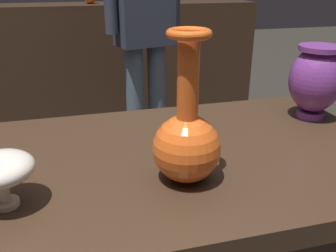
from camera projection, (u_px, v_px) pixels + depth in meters
name	position (u px, v px, depth m)	size (l,w,h in m)	color
back_display_shelf	(95.00, 67.00, 2.94)	(2.60, 0.40, 0.99)	#382619
vase_centerpiece	(187.00, 139.00, 0.73)	(0.14, 0.14, 0.31)	#E55B1E
vase_tall_behind	(316.00, 79.00, 1.05)	(0.15, 0.15, 0.22)	#7A388E
vase_left_accent	(0.00, 170.00, 0.65)	(0.12, 0.12, 0.11)	silver
visitor_center_back	(144.00, 17.00, 2.04)	(0.46, 0.26, 1.65)	slate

